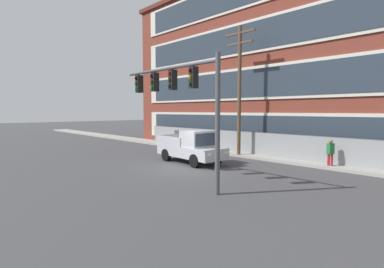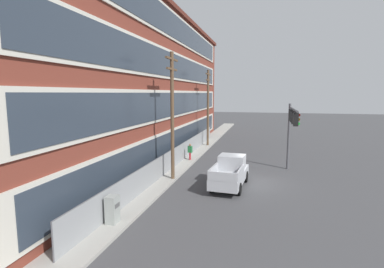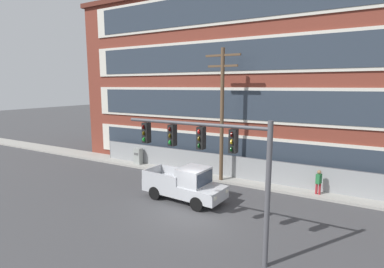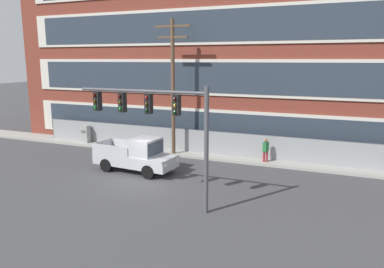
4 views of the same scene
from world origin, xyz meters
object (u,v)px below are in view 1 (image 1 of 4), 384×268
Objects in this scene: traffic_signal_mast at (180,91)px; pedestrian_near_cabinet at (330,152)px; pickup_truck_silver at (192,148)px; utility_pole_near_corner at (239,85)px; electrical_cabinet at (174,138)px.

pedestrian_near_cabinet is at bearing 70.79° from traffic_signal_mast.
pickup_truck_silver is 8.17m from pedestrian_near_cabinet.
traffic_signal_mast reaches higher than pickup_truck_silver.
utility_pole_near_corner reaches higher than pedestrian_near_cabinet.
utility_pole_near_corner is at bearing -177.19° from pedestrian_near_cabinet.
utility_pole_near_corner is at bearing 111.55° from traffic_signal_mast.
utility_pole_near_corner is 6.12× the size of electrical_cabinet.
electrical_cabinet is at bearing 147.67° from pickup_truck_silver.
utility_pole_near_corner is (0.38, 4.27, 4.16)m from pickup_truck_silver.
pedestrian_near_cabinet is at bearing 34.11° from pickup_truck_silver.
electrical_cabinet is 0.90× the size of pedestrian_near_cabinet.
traffic_signal_mast is 9.13m from utility_pole_near_corner.
traffic_signal_mast is 3.81× the size of pedestrian_near_cabinet.
pedestrian_near_cabinet reaches higher than electrical_cabinet.
pedestrian_near_cabinet is (6.39, 0.31, -4.15)m from utility_pole_near_corner.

